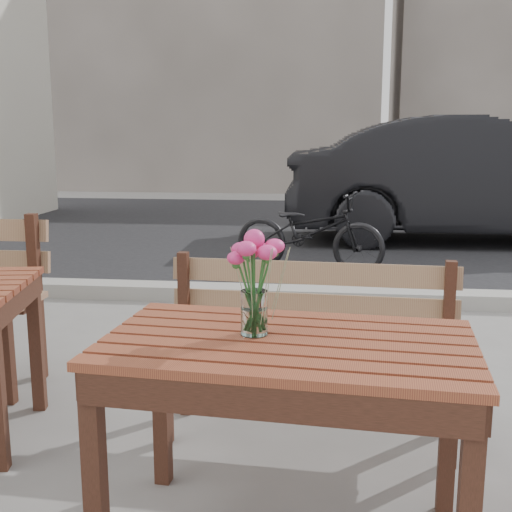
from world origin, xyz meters
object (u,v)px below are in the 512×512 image
Objects in this scene: bicycle at (309,231)px; parked_car at (477,180)px; main_table at (287,375)px; main_vase at (254,270)px.

parked_car is at bearing -31.17° from bicycle.
parked_car is at bearing 78.05° from main_table.
bicycle is at bearing 89.49° from main_vase.
main_table is 0.36m from main_vase.
main_table is at bearing -165.25° from bicycle.
parked_car is (1.97, 6.46, 0.18)m from main_table.
main_table is at bearing -18.29° from main_vase.
bicycle is (-0.07, 4.42, -0.21)m from main_table.
parked_car reaches higher than main_vase.
main_table is 0.26× the size of parked_car.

